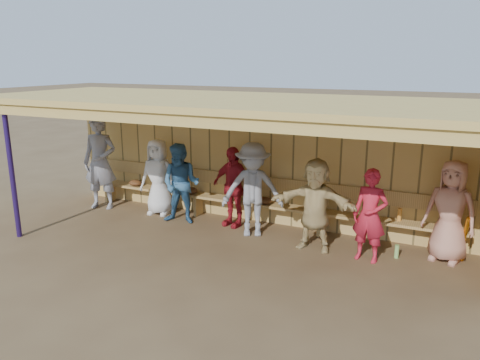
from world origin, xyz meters
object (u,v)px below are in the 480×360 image
player_a (100,163)px  player_f (315,205)px  player_g (370,216)px  player_h (450,211)px  player_b (158,177)px  bench (257,197)px  player_d (233,187)px  player_e (253,190)px  player_c (181,184)px

player_a → player_f: player_a is taller
player_g → player_h: (1.13, 0.53, 0.07)m
player_b → bench: 2.10m
player_b → player_h: (5.48, 0.02, 0.03)m
player_d → player_g: (2.66, -0.53, -0.03)m
player_e → player_f: (1.20, -0.16, -0.07)m
player_g → player_d: bearing=177.1°
player_b → player_e: player_e is taller
player_c → player_g: player_c is taller
player_a → player_h: player_a is taller
player_c → player_h: bearing=-7.3°
player_e → player_g: (2.11, -0.23, -0.11)m
player_f → player_g: bearing=-5.0°
player_a → player_b: (1.35, 0.18, -0.21)m
player_f → player_g: (0.91, -0.07, -0.04)m
player_c → player_g: (3.63, -0.25, -0.04)m
player_c → player_a: bearing=167.0°
player_e → bench: 0.71m
player_a → player_d: (3.04, 0.20, -0.22)m
player_e → player_h: player_e is taller
player_e → player_d: bearing=127.8°
player_f → bench: 1.60m
player_g → player_c: bearing=-175.5°
player_g → bench: 2.44m
player_a → player_g: (5.70, -0.33, -0.25)m
player_e → bench: player_e is taller
player_g → player_f: bearing=-176.3°
player_b → player_g: player_b is taller
player_g → bench: size_ratio=0.20×
player_g → bench: (-2.29, 0.84, -0.22)m
player_h → bench: player_h is taller
player_c → player_d: player_c is taller
player_a → player_d: bearing=-11.5°
player_d → player_g: size_ratio=1.04×
player_c → player_d: size_ratio=1.02×
player_c → player_h: size_ratio=0.96×
player_a → player_g: 5.71m
player_e → player_b: bearing=149.3°
player_c → player_h: (4.76, 0.29, 0.03)m
player_b → player_c: 0.76m
player_d → player_e: 0.63m
player_e → player_c: bearing=155.9°
player_d → player_f: size_ratio=0.99×
player_f → bench: (-1.38, 0.76, -0.25)m
player_a → player_b: size_ratio=1.27×
player_f → bench: bearing=150.7°
player_b → player_d: (1.69, 0.02, -0.01)m
player_b → player_d: size_ratio=1.02×
player_f → player_h: bearing=12.3°
player_a → player_g: size_ratio=1.33×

